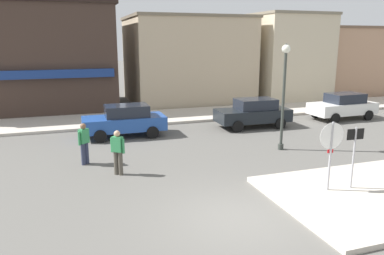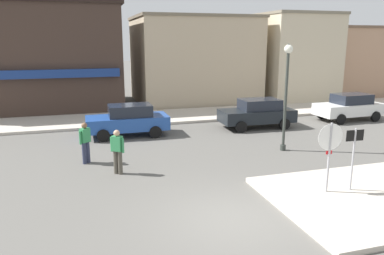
# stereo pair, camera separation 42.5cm
# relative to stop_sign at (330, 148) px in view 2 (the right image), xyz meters

# --- Properties ---
(ground_plane) EXTENTS (160.00, 160.00, 0.00)m
(ground_plane) POSITION_rel_stop_sign_xyz_m (-3.27, -0.63, -1.52)
(ground_plane) COLOR #5B5954
(sidewalk_corner) EXTENTS (6.40, 4.80, 0.15)m
(sidewalk_corner) POSITION_rel_stop_sign_xyz_m (1.34, -0.64, -1.44)
(sidewalk_corner) COLOR beige
(sidewalk_corner) RESTS_ON ground
(kerb_far) EXTENTS (80.00, 4.00, 0.15)m
(kerb_far) POSITION_rel_stop_sign_xyz_m (-3.27, 12.99, -1.44)
(kerb_far) COLOR beige
(kerb_far) RESTS_ON ground
(stop_sign) EXTENTS (0.82, 0.08, 2.30)m
(stop_sign) POSITION_rel_stop_sign_xyz_m (0.00, 0.00, 0.00)
(stop_sign) COLOR #9E9EA3
(stop_sign) RESTS_ON ground
(one_way_sign) EXTENTS (0.60, 0.06, 2.10)m
(one_way_sign) POSITION_rel_stop_sign_xyz_m (0.79, -0.10, -0.19)
(one_way_sign) COLOR #9E9EA3
(one_way_sign) RESTS_ON ground
(lamp_post) EXTENTS (0.36, 0.36, 4.54)m
(lamp_post) POSITION_rel_stop_sign_xyz_m (1.25, 4.72, 1.44)
(lamp_post) COLOR #333833
(lamp_post) RESTS_ON ground
(parked_car_nearest) EXTENTS (4.01, 1.89, 1.56)m
(parked_car_nearest) POSITION_rel_stop_sign_xyz_m (-4.84, 9.20, -0.71)
(parked_car_nearest) COLOR #234C9E
(parked_car_nearest) RESTS_ON ground
(parked_car_second) EXTENTS (4.04, 1.95, 1.56)m
(parked_car_second) POSITION_rel_stop_sign_xyz_m (2.11, 9.00, -0.71)
(parked_car_second) COLOR black
(parked_car_second) RESTS_ON ground
(parked_car_third) EXTENTS (4.07, 2.01, 1.56)m
(parked_car_third) POSITION_rel_stop_sign_xyz_m (8.24, 9.22, -0.71)
(parked_car_third) COLOR white
(parked_car_third) RESTS_ON ground
(pedestrian_crossing_near) EXTENTS (0.47, 0.43, 1.61)m
(pedestrian_crossing_near) POSITION_rel_stop_sign_xyz_m (-6.96, 5.36, -0.65)
(pedestrian_crossing_near) COLOR #2D334C
(pedestrian_crossing_near) RESTS_ON ground
(pedestrian_crossing_far) EXTENTS (0.49, 0.41, 1.61)m
(pedestrian_crossing_far) POSITION_rel_stop_sign_xyz_m (-5.89, 3.81, -0.65)
(pedestrian_crossing_far) COLOR #4C473D
(pedestrian_crossing_far) RESTS_ON ground
(building_corner_shop) EXTENTS (12.25, 8.44, 7.07)m
(building_corner_shop) POSITION_rel_stop_sign_xyz_m (-10.25, 18.96, 2.02)
(building_corner_shop) COLOR #3D2D26
(building_corner_shop) RESTS_ON ground
(building_storefront_left_near) EXTENTS (8.87, 7.36, 6.39)m
(building_storefront_left_near) POSITION_rel_stop_sign_xyz_m (1.45, 18.85, 1.68)
(building_storefront_left_near) COLOR tan
(building_storefront_left_near) RESTS_ON ground
(building_storefront_left_mid) EXTENTS (5.62, 7.86, 6.68)m
(building_storefront_left_mid) POSITION_rel_stop_sign_xyz_m (9.26, 18.52, 1.83)
(building_storefront_left_mid) COLOR beige
(building_storefront_left_mid) RESTS_ON ground
(building_storefront_right_near) EXTENTS (7.40, 6.61, 5.76)m
(building_storefront_right_near) POSITION_rel_stop_sign_xyz_m (16.26, 18.69, 1.37)
(building_storefront_right_near) COLOR tan
(building_storefront_right_near) RESTS_ON ground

